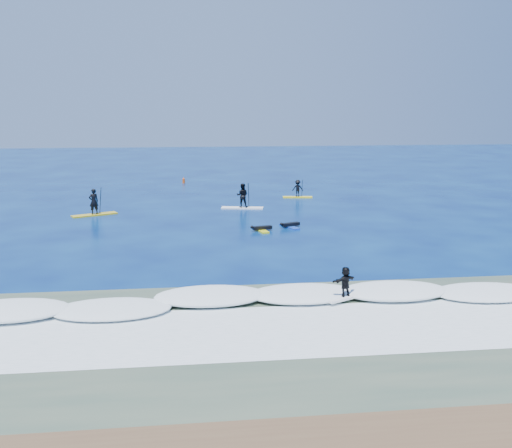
{
  "coord_description": "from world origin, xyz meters",
  "views": [
    {
      "loc": [
        -3.73,
        -32.54,
        8.19
      ],
      "look_at": [
        0.41,
        3.22,
        0.6
      ],
      "focal_mm": 40.0,
      "sensor_mm": 36.0,
      "label": 1
    }
  ],
  "objects": [
    {
      "name": "ground",
      "position": [
        0.0,
        0.0,
        0.0
      ],
      "size": [
        160.0,
        160.0,
        0.0
      ],
      "primitive_type": "plane",
      "color": "#04154D",
      "rests_on": "ground"
    },
    {
      "name": "shallow_water",
      "position": [
        0.0,
        -14.0,
        0.01
      ],
      "size": [
        90.0,
        13.0,
        0.01
      ],
      "primitive_type": "cube",
      "color": "#374B3B",
      "rests_on": "ground"
    },
    {
      "name": "breaking_wave",
      "position": [
        0.0,
        -10.0,
        0.0
      ],
      "size": [
        40.0,
        6.0,
        0.3
      ],
      "primitive_type": "cube",
      "color": "white",
      "rests_on": "ground"
    },
    {
      "name": "whitewater",
      "position": [
        0.0,
        -13.0,
        0.0
      ],
      "size": [
        34.0,
        5.0,
        0.02
      ],
      "primitive_type": "cube",
      "color": "silver",
      "rests_on": "ground"
    },
    {
      "name": "sup_paddler_left",
      "position": [
        -10.96,
        10.58,
        0.73
      ],
      "size": [
        3.36,
        2.23,
        2.34
      ],
      "rotation": [
        0.0,
        0.0,
        0.46
      ],
      "color": "gold",
      "rests_on": "ground"
    },
    {
      "name": "sup_paddler_center",
      "position": [
        0.35,
        12.16,
        0.88
      ],
      "size": [
        3.44,
        1.45,
        2.34
      ],
      "rotation": [
        0.0,
        0.0,
        -0.19
      ],
      "color": "white",
      "rests_on": "ground"
    },
    {
      "name": "sup_paddler_right",
      "position": [
        5.74,
        16.97,
        0.71
      ],
      "size": [
        2.67,
        0.97,
        1.83
      ],
      "rotation": [
        0.0,
        0.0,
        -0.12
      ],
      "color": "yellow",
      "rests_on": "ground"
    },
    {
      "name": "prone_paddler_near",
      "position": [
        0.83,
        3.85,
        0.13
      ],
      "size": [
        1.48,
        1.93,
        0.39
      ],
      "rotation": [
        0.0,
        0.0,
        1.8
      ],
      "color": "yellow",
      "rests_on": "ground"
    },
    {
      "name": "prone_paddler_far",
      "position": [
        2.88,
        4.67,
        0.13
      ],
      "size": [
        1.45,
        1.93,
        0.39
      ],
      "rotation": [
        0.0,
        0.0,
        1.96
      ],
      "color": "blue",
      "rests_on": "ground"
    },
    {
      "name": "wave_surfer",
      "position": [
        2.63,
        -10.22,
        0.79
      ],
      "size": [
        1.94,
        1.35,
        1.38
      ],
      "rotation": [
        0.0,
        0.0,
        0.48
      ],
      "color": "white",
      "rests_on": "breaking_wave"
    },
    {
      "name": "marker_buoy",
      "position": [
        -4.44,
        27.58,
        0.3
      ],
      "size": [
        0.29,
        0.29,
        0.69
      ],
      "rotation": [
        0.0,
        0.0,
        -0.1
      ],
      "color": "#DC4C13",
      "rests_on": "ground"
    }
  ]
}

